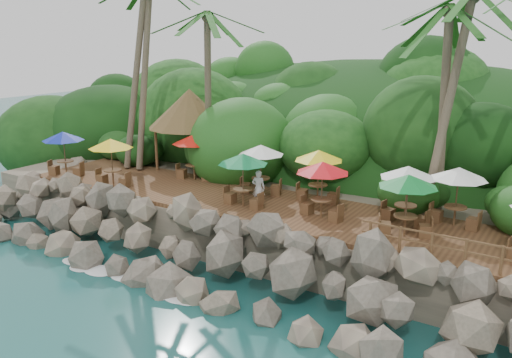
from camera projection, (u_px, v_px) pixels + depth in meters
The scene contains 11 objects.
ground at pixel (172, 299), 20.18m from camera, with size 140.00×140.00×0.00m, color #19514F.
land_base at pixel (342, 180), 32.93m from camera, with size 32.00×25.20×2.10m, color gray.
jungle_hill at pixel (382, 172), 39.31m from camera, with size 44.80×28.00×15.40m, color #143811.
seawall at pixel (203, 254), 21.51m from camera, with size 29.00×4.00×2.30m, color gray, non-canonical shape.
terrace at pixel (256, 204), 24.49m from camera, with size 26.00×5.00×0.20m, color brown.
jungle_foliage at pixel (335, 200), 32.39m from camera, with size 44.00×16.00×12.00m, color #143811, non-canonical shape.
foam_line at pixel (177, 295), 20.41m from camera, with size 25.20×0.80×0.06m.
palapa at pixel (190, 109), 29.83m from camera, with size 4.77×4.77×4.60m.
dining_clusters at pixel (302, 165), 22.90m from camera, with size 25.55×5.41×2.44m.
railing at pixel (484, 254), 17.07m from camera, with size 8.30×0.10×1.00m.
waiter at pixel (258, 188), 23.70m from camera, with size 0.60×0.40×1.65m, color silver.
Camera 1 is at (12.56, -13.69, 9.67)m, focal length 37.03 mm.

